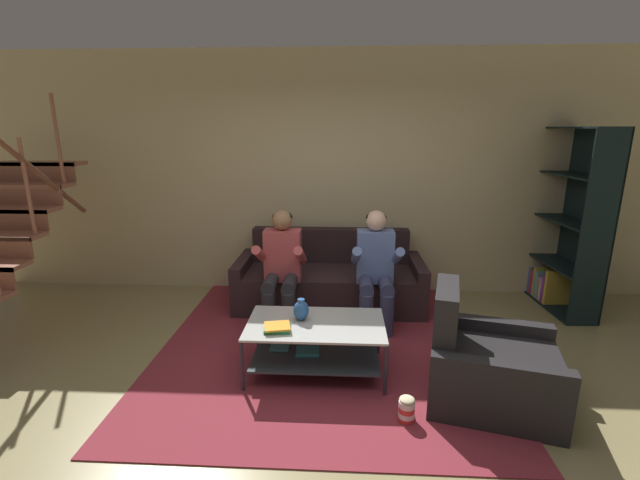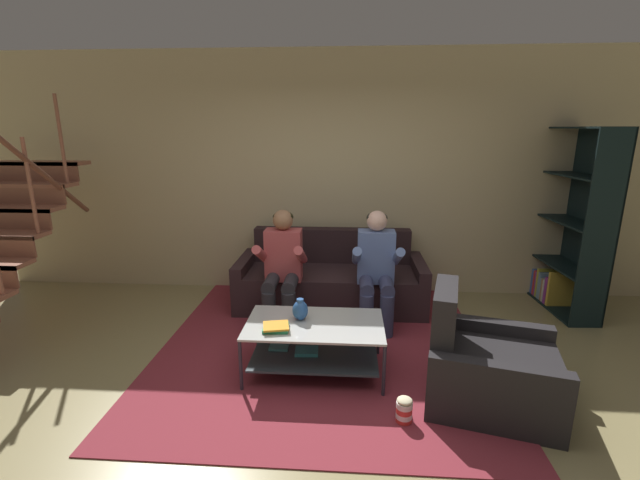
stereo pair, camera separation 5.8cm
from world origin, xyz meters
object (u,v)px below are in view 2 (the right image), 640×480
coffee_table (314,339)px  book_stack (276,327)px  popcorn_tub (404,410)px  vase (300,310)px  person_seated_right (376,265)px  bookshelf (568,240)px  couch (331,281)px  person_seated_left (282,263)px  armchair (486,368)px

coffee_table → book_stack: bearing=-153.7°
popcorn_tub → book_stack: bearing=154.3°
vase → popcorn_tub: (0.80, -0.67, -0.44)m
book_stack → popcorn_tub: size_ratio=1.20×
person_seated_right → bookshelf: bearing=17.2°
couch → person_seated_right: bearing=-46.2°
person_seated_left → book_stack: person_seated_left is taller
coffee_table → vase: size_ratio=6.14×
person_seated_left → popcorn_tub: size_ratio=6.14×
armchair → vase: bearing=165.2°
couch → person_seated_right: person_seated_right is taller
vase → person_seated_left: bearing=107.9°
person_seated_left → vase: bearing=-72.1°
person_seated_left → popcorn_tub: person_seated_left is taller
person_seated_right → popcorn_tub: (0.12, -1.56, -0.56)m
armchair → popcorn_tub: size_ratio=5.53×
couch → vase: bearing=-98.1°
person_seated_left → coffee_table: person_seated_left is taller
book_stack → bookshelf: bookshelf is taller
coffee_table → armchair: armchair is taller
person_seated_left → person_seated_right: (0.97, 0.00, 0.00)m
bookshelf → armchair: size_ratio=1.88×
person_seated_left → armchair: (1.73, -1.27, -0.38)m
coffee_table → bookshelf: bookshelf is taller
couch → armchair: armchair is taller
book_stack → armchair: (1.61, -0.18, -0.20)m
person_seated_right → bookshelf: size_ratio=0.59×
couch → person_seated_left: 0.79m
couch → bookshelf: bookshelf is taller
couch → book_stack: (-0.37, -1.60, 0.18)m
book_stack → bookshelf: size_ratio=0.12×
book_stack → bookshelf: 3.54m
armchair → bookshelf: bearing=53.5°
coffee_table → book_stack: (-0.29, -0.14, 0.17)m
person_seated_right → vase: bearing=-127.5°
person_seated_left → popcorn_tub: bearing=-55.0°
vase → bookshelf: size_ratio=0.09×
coffee_table → bookshelf: bearing=30.5°
coffee_table → popcorn_tub: bearing=-41.8°
couch → person_seated_left: person_seated_left is taller
coffee_table → bookshelf: (2.76, 1.63, 0.48)m
coffee_table → person_seated_left: bearing=113.2°
person_seated_right → popcorn_tub: person_seated_right is taller
person_seated_right → armchair: bearing=-59.2°
vase → couch: bearing=81.9°
bookshelf → vase: bearing=-151.4°
bookshelf → popcorn_tub: bookshelf is taller
person_seated_right → person_seated_left: bearing=-180.0°
coffee_table → popcorn_tub: 0.94m
bookshelf → popcorn_tub: size_ratio=10.42×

